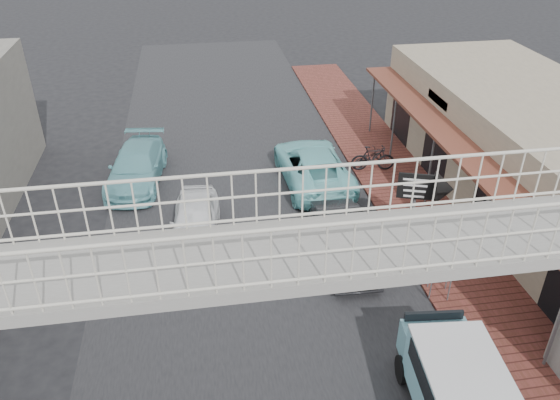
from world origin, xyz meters
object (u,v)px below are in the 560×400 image
object	(u,v)px
white_hatchback	(195,220)
motorcycle_far	(373,158)
angkot_van	(461,392)
motorcycle_near	(368,158)
street_clock	(450,226)
angkot_far	(137,167)
arrow_sign	(441,189)
dark_sedan	(344,240)
angkot_curb	(313,165)

from	to	relation	value
white_hatchback	motorcycle_far	world-z (taller)	white_hatchback
angkot_van	motorcycle_near	world-z (taller)	angkot_van
angkot_van	street_clock	xyz separation A→B (m)	(1.51, 4.39, 1.31)
angkot_far	motorcycle_near	xyz separation A→B (m)	(9.68, -0.34, -0.21)
motorcycle_far	street_clock	size ratio (longest dim) A/B	0.63
angkot_van	motorcycle_far	bearing A→B (deg)	86.51
white_hatchback	motorcycle_near	xyz separation A→B (m)	(7.44, 3.99, -0.18)
motorcycle_near	arrow_sign	bearing A→B (deg)	158.53
dark_sedan	angkot_van	bearing A→B (deg)	-81.56
white_hatchback	arrow_sign	world-z (taller)	arrow_sign
dark_sedan	angkot_van	world-z (taller)	angkot_van
dark_sedan	arrow_sign	bearing A→B (deg)	-4.57
angkot_curb	motorcycle_near	world-z (taller)	angkot_curb
dark_sedan	angkot_curb	world-z (taller)	angkot_curb
white_hatchback	angkot_curb	distance (m)	5.83
motorcycle_far	street_clock	bearing A→B (deg)	-176.30
motorcycle_far	arrow_sign	bearing A→B (deg)	-171.82
dark_sedan	motorcycle_far	xyz separation A→B (m)	(2.78, 5.69, -0.05)
white_hatchback	street_clock	world-z (taller)	street_clock
white_hatchback	motorcycle_near	size ratio (longest dim) A/B	2.63
dark_sedan	street_clock	size ratio (longest dim) A/B	1.45
motorcycle_far	street_clock	xyz separation A→B (m)	(-0.48, -7.99, 1.89)
angkot_curb	angkot_far	distance (m)	7.18
motorcycle_near	motorcycle_far	distance (m)	0.40
angkot_van	motorcycle_far	xyz separation A→B (m)	(1.98, 12.39, -0.58)
angkot_far	angkot_van	size ratio (longest dim) A/B	1.19
dark_sedan	arrow_sign	world-z (taller)	arrow_sign
angkot_far	angkot_van	world-z (taller)	angkot_van
white_hatchback	street_clock	distance (m)	8.50
white_hatchback	street_clock	bearing A→B (deg)	-26.45
white_hatchback	arrow_sign	xyz separation A→B (m)	(7.64, -2.38, 1.85)
angkot_far	street_clock	bearing A→B (deg)	-36.18
arrow_sign	white_hatchback	bearing A→B (deg)	-178.60
angkot_curb	arrow_sign	xyz separation A→B (m)	(2.80, -5.61, 1.77)
angkot_far	motorcycle_far	distance (m)	9.80
motorcycle_far	street_clock	distance (m)	8.23
motorcycle_far	angkot_far	bearing A→B (deg)	92.99
street_clock	arrow_sign	world-z (taller)	arrow_sign
angkot_curb	motorcycle_far	xyz separation A→B (m)	(2.68, 0.40, -0.10)
angkot_van	motorcycle_near	distance (m)	12.91
angkot_van	motorcycle_far	distance (m)	12.56
dark_sedan	street_clock	xyz separation A→B (m)	(2.31, -2.30, 1.84)
motorcycle_near	street_clock	world-z (taller)	street_clock
angkot_far	motorcycle_far	size ratio (longest dim) A/B	2.65
motorcycle_near	arrow_sign	world-z (taller)	arrow_sign
angkot_van	arrow_sign	xyz separation A→B (m)	(2.10, 6.38, 1.29)
angkot_van	arrow_sign	distance (m)	6.84
angkot_van	street_clock	size ratio (longest dim) A/B	1.40
angkot_far	motorcycle_far	bearing A→B (deg)	2.78
dark_sedan	arrow_sign	distance (m)	3.43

